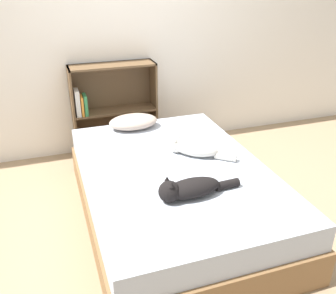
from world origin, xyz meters
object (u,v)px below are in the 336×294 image
object	(u,v)px
bed	(174,193)
cat_dark	(188,189)
bookshelf	(111,108)
cat_light	(193,148)
pillow	(133,122)

from	to	relation	value
bed	cat_dark	size ratio (longest dim) A/B	3.46
bookshelf	cat_light	bearing A→B (deg)	-70.06
cat_light	cat_dark	bearing A→B (deg)	103.90
cat_light	cat_dark	distance (m)	0.62
bed	bookshelf	distance (m)	1.39
bed	cat_light	xyz separation A→B (m)	(0.21, 0.15, 0.29)
pillow	cat_light	world-z (taller)	cat_light
bed	pillow	world-z (taller)	pillow
bed	cat_dark	distance (m)	0.51
bed	cat_dark	xyz separation A→B (m)	(-0.05, -0.41, 0.30)
bookshelf	pillow	bearing A→B (deg)	-77.42
bookshelf	bed	bearing A→B (deg)	-80.63
cat_light	cat_dark	world-z (taller)	cat_dark
pillow	bed	bearing A→B (deg)	-82.59
pillow	cat_light	size ratio (longest dim) A/B	0.96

